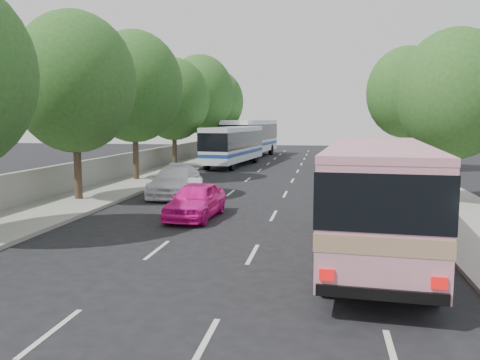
% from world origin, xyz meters
% --- Properties ---
extents(ground, '(120.00, 120.00, 0.00)m').
position_xyz_m(ground, '(0.00, 0.00, 0.00)').
color(ground, black).
rests_on(ground, ground).
extents(sidewalk_left, '(4.00, 90.00, 0.15)m').
position_xyz_m(sidewalk_left, '(-8.50, 20.00, 0.07)').
color(sidewalk_left, '#9E998E').
rests_on(sidewalk_left, ground).
extents(sidewalk_right, '(4.00, 90.00, 0.12)m').
position_xyz_m(sidewalk_right, '(8.50, 20.00, 0.06)').
color(sidewalk_right, '#9E998E').
rests_on(sidewalk_right, ground).
extents(low_wall, '(0.30, 90.00, 1.50)m').
position_xyz_m(low_wall, '(-10.30, 20.00, 0.90)').
color(low_wall, '#9E998E').
rests_on(low_wall, sidewalk_left).
extents(tree_left_b, '(5.70, 5.70, 8.88)m').
position_xyz_m(tree_left_b, '(-8.42, 5.94, 5.82)').
color(tree_left_b, '#38281E').
rests_on(tree_left_b, ground).
extents(tree_left_c, '(6.00, 6.00, 9.35)m').
position_xyz_m(tree_left_c, '(-8.62, 13.94, 6.12)').
color(tree_left_c, '#38281E').
rests_on(tree_left_c, ground).
extents(tree_left_d, '(5.52, 5.52, 8.60)m').
position_xyz_m(tree_left_d, '(-8.52, 21.94, 5.63)').
color(tree_left_d, '#38281E').
rests_on(tree_left_d, ground).
extents(tree_left_e, '(6.30, 6.30, 9.82)m').
position_xyz_m(tree_left_e, '(-8.42, 29.94, 6.43)').
color(tree_left_e, '#38281E').
rests_on(tree_left_e, ground).
extents(tree_left_f, '(5.88, 5.88, 9.16)m').
position_xyz_m(tree_left_f, '(-8.62, 37.94, 6.00)').
color(tree_left_f, '#38281E').
rests_on(tree_left_f, ground).
extents(tree_right_near, '(5.10, 5.10, 7.95)m').
position_xyz_m(tree_right_near, '(8.78, 7.94, 5.20)').
color(tree_right_near, '#38281E').
rests_on(tree_right_near, ground).
extents(tree_right_far, '(6.00, 6.00, 9.35)m').
position_xyz_m(tree_right_far, '(9.08, 23.94, 6.12)').
color(tree_right_far, '#38281E').
rests_on(tree_right_far, ground).
extents(pink_bus, '(3.36, 10.28, 3.22)m').
position_xyz_m(pink_bus, '(4.50, -1.75, 2.01)').
color(pink_bus, '#CB8395').
rests_on(pink_bus, ground).
extents(pink_taxi, '(1.90, 4.25, 1.42)m').
position_xyz_m(pink_taxi, '(-2.00, 3.00, 0.71)').
color(pink_taxi, '#FB15A3').
rests_on(pink_taxi, ground).
extents(white_pickup, '(2.46, 5.35, 1.52)m').
position_xyz_m(white_pickup, '(-4.50, 8.60, 0.76)').
color(white_pickup, white).
rests_on(white_pickup, ground).
extents(tour_coach_front, '(3.53, 11.07, 3.25)m').
position_xyz_m(tour_coach_front, '(-4.51, 25.29, 1.96)').
color(tour_coach_front, silver).
rests_on(tour_coach_front, ground).
extents(tour_coach_rear, '(4.16, 12.92, 3.80)m').
position_xyz_m(tour_coach_rear, '(-4.50, 35.25, 2.29)').
color(tour_coach_rear, white).
rests_on(tour_coach_rear, ground).
extents(taxi_roof_sign, '(0.56, 0.21, 0.18)m').
position_xyz_m(taxi_roof_sign, '(-2.00, 3.00, 1.51)').
color(taxi_roof_sign, silver).
rests_on(taxi_roof_sign, pink_taxi).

